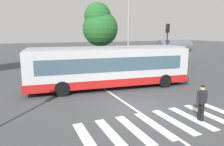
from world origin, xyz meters
The scene contains 12 objects.
ground_plane centered at (0.00, 0.00, 0.00)m, with size 160.00×160.00×0.00m, color #424449.
city_transit_bus centered at (0.29, 4.82, 1.59)m, with size 12.26×3.67×3.06m.
pedestrian_crossing_street centered at (1.96, -2.49, 0.97)m, with size 0.58×0.32×1.72m.
parked_car_red centered at (-2.27, 14.15, 0.77)m, with size 2.08×4.60×1.35m.
parked_car_silver centered at (0.22, 14.36, 0.77)m, with size 1.94×4.53×1.35m.
parked_car_black centered at (3.14, 14.24, 0.77)m, with size 2.10×4.61×1.35m.
traffic_light_far_corner centered at (8.45, 8.84, 3.32)m, with size 0.33×0.32×4.98m.
bus_stop_shelter centered at (10.83, 10.61, 2.42)m, with size 4.26×1.54×3.25m.
twin_arm_street_lamp centered at (5.71, 12.33, 5.42)m, with size 5.00×0.32×8.71m.
background_tree_right centered at (4.28, 18.03, 5.07)m, with size 4.74×4.74×8.03m.
crosswalk_painted_stripes centered at (0.19, -2.10, 0.00)m, with size 7.87×3.05×0.01m.
lane_center_line centered at (-0.20, 2.00, 0.00)m, with size 0.16×24.00×0.01m, color silver.
Camera 1 is at (-5.61, -9.61, 4.10)m, focal length 34.19 mm.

